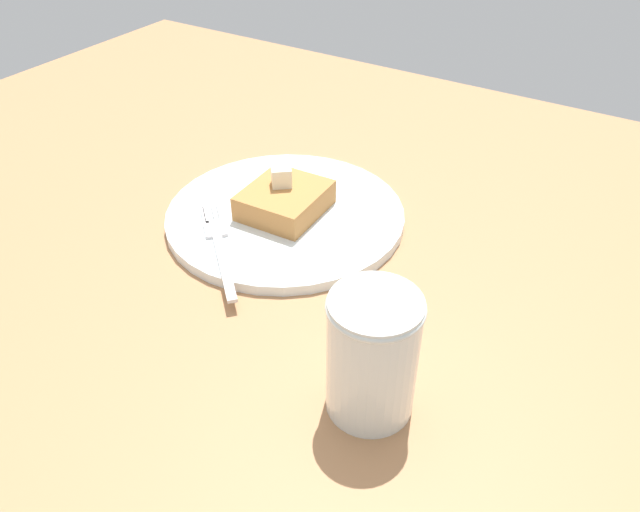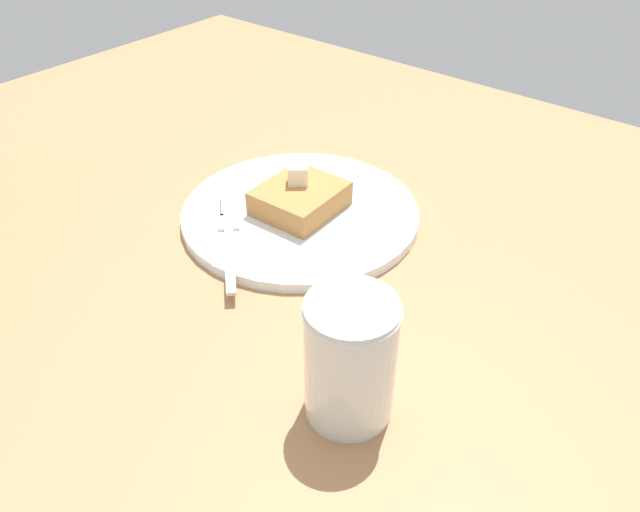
{
  "view_description": "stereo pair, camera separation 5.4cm",
  "coord_description": "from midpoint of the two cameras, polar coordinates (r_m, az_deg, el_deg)",
  "views": [
    {
      "loc": [
        41.66,
        -39.52,
        39.78
      ],
      "look_at": [
        18.96,
        -3.16,
        7.21
      ],
      "focal_mm": 35.0,
      "sensor_mm": 36.0,
      "label": 1
    },
    {
      "loc": [
        46.04,
        -36.39,
        39.78
      ],
      "look_at": [
        18.96,
        -3.16,
        7.21
      ],
      "focal_mm": 35.0,
      "sensor_mm": 36.0,
      "label": 2
    }
  ],
  "objects": [
    {
      "name": "table_surface",
      "position": [
        0.7,
        -14.23,
        2.41
      ],
      "size": [
        101.97,
        101.97,
        2.71
      ],
      "primitive_type": "cube",
      "color": "#AB774D",
      "rests_on": "ground"
    },
    {
      "name": "plate",
      "position": [
        0.66,
        -5.51,
        3.69
      ],
      "size": [
        25.08,
        25.08,
        1.1
      ],
      "color": "white",
      "rests_on": "table_surface"
    },
    {
      "name": "toast_slice_center",
      "position": [
        0.65,
        -5.6,
        5.02
      ],
      "size": [
        7.93,
        8.83,
        2.65
      ],
      "primitive_type": "cube",
      "rotation": [
        0.0,
        0.0,
        0.04
      ],
      "color": "#B77A3E",
      "rests_on": "plate"
    },
    {
      "name": "butter_pat_primary",
      "position": [
        0.65,
        -5.94,
        7.18
      ],
      "size": [
        2.74,
        2.71,
        2.04
      ],
      "primitive_type": "cube",
      "rotation": [
        0.0,
        0.0,
        0.69
      ],
      "color": "#F3EBCB",
      "rests_on": "toast_slice_center"
    },
    {
      "name": "fork",
      "position": [
        0.62,
        -11.73,
        1.14
      ],
      "size": [
        12.69,
        11.95,
        0.36
      ],
      "color": "silver",
      "rests_on": "plate"
    },
    {
      "name": "syrup_jar",
      "position": [
        0.44,
        1.29,
        -9.55
      ],
      "size": [
        6.73,
        6.73,
        10.15
      ],
      "color": "#3B1607",
      "rests_on": "table_surface"
    }
  ]
}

